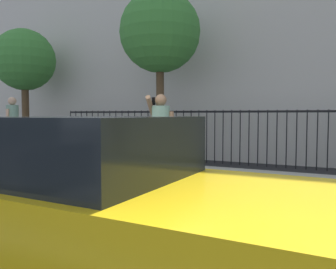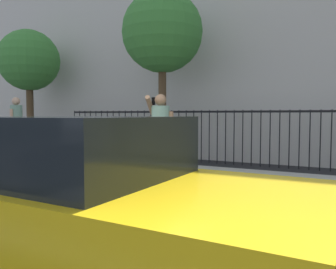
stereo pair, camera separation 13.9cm
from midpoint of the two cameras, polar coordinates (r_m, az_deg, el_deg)
name	(u,v)px [view 2 (the right image)]	position (r m, az deg, el deg)	size (l,w,h in m)	color
ground_plane	(101,219)	(5.00, -10.41, -13.78)	(60.00, 60.00, 0.00)	black
sidewalk	(172,185)	(6.79, 1.29, -8.47)	(28.00, 4.40, 0.15)	#9E9B93
building_facade	(254,12)	(13.11, 14.47, 19.34)	(28.00, 4.00, 10.19)	#BCB7B2
iron_fence	(230,130)	(10.10, 10.72, 0.79)	(12.03, 0.04, 1.60)	black
taxi_yellow	(76,199)	(3.22, -13.96, -10.53)	(4.24, 1.93, 1.45)	yellow
pedestrian_on_phone	(162,132)	(6.39, -0.40, 0.42)	(0.71, 0.52, 1.70)	#936B4C
pedestrian_walking	(17,123)	(11.06, -23.73, 1.73)	(0.39, 0.48, 1.83)	tan
street_bench	(66,143)	(10.16, -16.38, -1.37)	(1.60, 0.45, 0.95)	brown
street_tree_near	(29,61)	(13.69, -22.02, 11.33)	(2.21, 2.21, 4.56)	#4C3823
street_tree_mid	(162,33)	(10.03, -0.55, 16.67)	(2.29, 2.29, 4.95)	#4C3823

